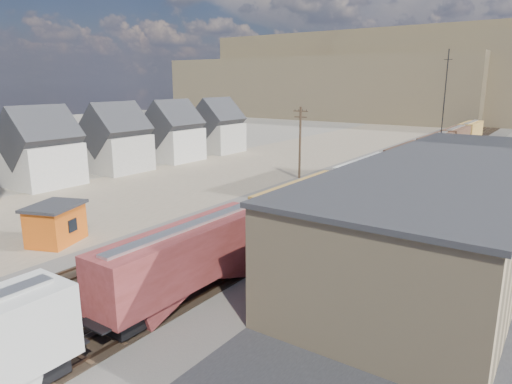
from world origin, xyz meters
The scene contains 11 objects.
ground centered at (0.00, 0.00, 0.00)m, with size 300.00×300.00×0.00m, color #6B6356.
ballast_bed centered at (0.00, 50.00, 0.03)m, with size 18.00×200.00×0.06m, color #4C4742.
dirt_yard centered at (-20.00, 40.00, 0.01)m, with size 24.00×180.00×0.03m, color #796A53.
rail_tracks centered at (-0.55, 50.00, 0.11)m, with size 11.40×200.00×0.24m.
freight_train centered at (3.80, 43.99, 2.79)m, with size 3.00×119.74×4.46m.
warehouse centered at (14.98, 25.00, 3.65)m, with size 12.40×40.40×7.25m.
utility_pole_north centered at (-8.50, 42.00, 5.30)m, with size 2.20×0.32×10.00m.
radio_mast centered at (6.00, 60.00, 9.12)m, with size 1.20×0.16×18.00m.
townhouse_row centered at (-34.00, 25.00, 4.34)m, with size 8.15×68.16×10.47m.
hills_north centered at (0.17, 167.92, 14.10)m, with size 265.00×80.00×32.00m.
maintenance_shed centered at (-12.24, 7.06, 1.73)m, with size 5.00×5.59×3.38m.
Camera 1 is at (22.42, -13.41, 13.29)m, focal length 32.00 mm.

